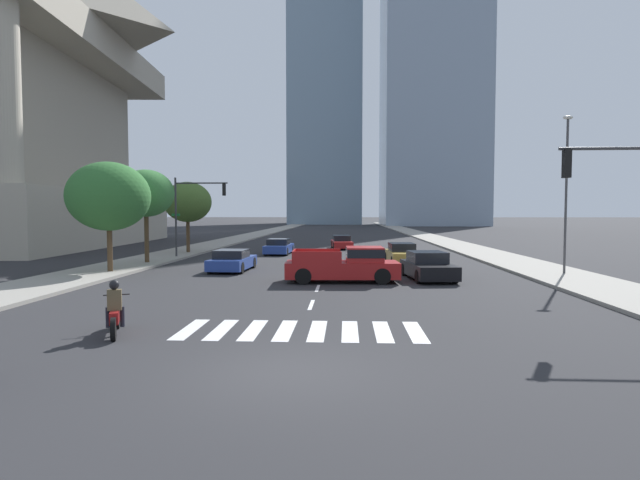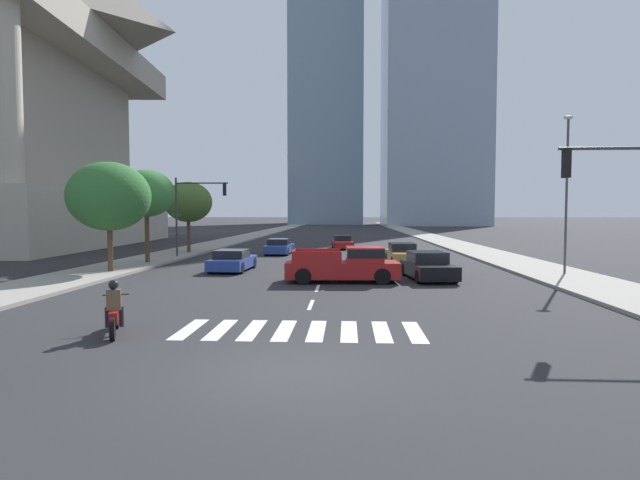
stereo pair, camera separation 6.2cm
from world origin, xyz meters
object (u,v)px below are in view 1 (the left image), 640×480
Objects in this scene: pickup_truck at (348,265)px; street_lamp_east at (566,183)px; traffic_signal_near at (630,193)px; street_tree_nearest at (109,196)px; sedan_blue_2 at (279,247)px; sedan_gold_0 at (402,255)px; sedan_red_1 at (342,243)px; street_tree_third at (188,202)px; sedan_blue_3 at (232,261)px; motorcycle_lead at (115,313)px; street_tree_second at (146,193)px; sedan_black_4 at (428,267)px; traffic_signal_far at (195,203)px.

street_lamp_east is (11.23, 2.82, 3.99)m from pickup_truck.
pickup_truck is 0.98× the size of traffic_signal_near.
street_lamp_east reaches higher than street_tree_nearest.
sedan_gold_0 is at bearing -127.59° from sedan_blue_2.
street_tree_third reaches higher than sedan_red_1.
sedan_red_1 is (-3.99, 14.00, -0.06)m from sedan_gold_0.
motorcycle_lead is at bearing -176.65° from sedan_blue_3.
sedan_blue_2 is at bearing 48.98° from street_tree_second.
street_tree_third reaches higher than sedan_blue_2.
sedan_gold_0 is 11.60m from sedan_blue_2.
motorcycle_lead is 0.34× the size of street_tree_second.
sedan_blue_2 is at bearing -132.00° from sedan_gold_0.
motorcycle_lead is 33.95m from sedan_red_1.
sedan_gold_0 is at bearing 65.49° from pickup_truck.
street_tree_second reaches higher than sedan_blue_2.
sedan_blue_2 is 0.74× the size of street_tree_nearest.
sedan_blue_2 is 11.85m from street_tree_second.
street_tree_nearest is (-16.73, 1.28, 3.54)m from sedan_black_4.
sedan_black_4 is (4.47, -21.38, 0.06)m from sedan_red_1.
motorcycle_lead is at bearing -122.62° from pickup_truck.
pickup_truck is 1.17× the size of sedan_black_4.
traffic_signal_far is (-10.45, -10.59, 3.45)m from sedan_red_1.
traffic_signal_near reaches higher than sedan_red_1.
motorcycle_lead is 0.34× the size of street_tree_nearest.
sedan_gold_0 is 18.22m from street_tree_third.
street_tree_second reaches higher than sedan_red_1.
motorcycle_lead is at bearing -70.67° from street_tree_second.
street_tree_second is at bearing -35.67° from traffic_signal_near.
traffic_signal_far is (-10.94, 12.05, 3.20)m from pickup_truck.
street_tree_third is (-16.25, 7.44, 3.53)m from sedan_gold_0.
sedan_red_1 is at bearing -34.64° from sedan_blue_2.
sedan_blue_2 is (-5.42, 16.05, -0.23)m from pickup_truck.
sedan_red_1 is at bearing -15.81° from sedan_blue_3.
street_tree_second is at bearing 90.00° from street_tree_nearest.
street_lamp_east is (22.17, -9.23, 0.79)m from traffic_signal_far.
street_tree_nearest reaches higher than sedan_blue_2.
street_lamp_east is 1.44× the size of street_tree_third.
sedan_red_1 is 31.97m from traffic_signal_near.
sedan_blue_3 is 0.79× the size of traffic_signal_near.
street_tree_nearest is (-12.26, -20.10, 3.59)m from sedan_red_1.
traffic_signal_far is (-4.66, 22.86, 3.43)m from motorcycle_lead.
sedan_red_1 is 15.28m from traffic_signal_far.
street_tree_third is at bearing -7.66° from motorcycle_lead.
sedan_blue_3 is 0.76× the size of traffic_signal_far.
street_lamp_east is 23.99m from street_tree_nearest.
street_lamp_east is 24.46m from street_tree_second.
sedan_blue_3 is (-1.11, -11.69, -0.01)m from sedan_blue_2.
street_tree_nearest is (-6.23, -1.81, 3.59)m from sedan_blue_3.
street_lamp_east is (2.51, 10.61, 0.91)m from traffic_signal_near.
street_tree_second is (-21.47, 15.41, 0.61)m from traffic_signal_near.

